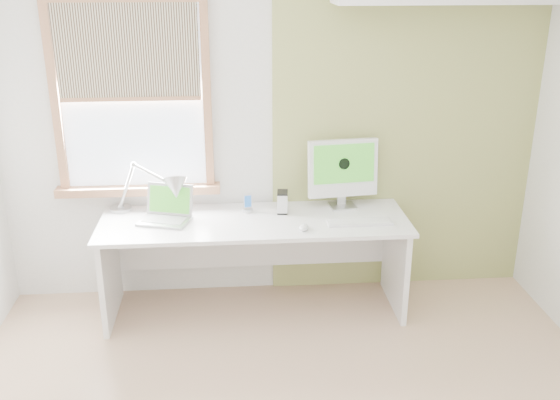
{
  "coord_description": "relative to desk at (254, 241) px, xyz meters",
  "views": [
    {
      "loc": [
        -0.31,
        -2.77,
        2.44
      ],
      "look_at": [
        0.0,
        1.05,
        1.0
      ],
      "focal_mm": 40.37,
      "sensor_mm": 36.0,
      "label": 1
    }
  ],
  "objects": [
    {
      "name": "keyboard",
      "position": [
        0.74,
        -0.19,
        0.2
      ],
      "size": [
        0.46,
        0.13,
        0.02
      ],
      "color": "white",
      "rests_on": "desk"
    },
    {
      "name": "room",
      "position": [
        0.16,
        -1.44,
        0.77
      ],
      "size": [
        4.04,
        3.54,
        2.64
      ],
      "color": "tan",
      "rests_on": "ground"
    },
    {
      "name": "desk_lamp",
      "position": [
        -0.63,
        0.06,
        0.4
      ],
      "size": [
        0.63,
        0.41,
        0.38
      ],
      "color": "#B4B6B9",
      "rests_on": "desk"
    },
    {
      "name": "external_drive",
      "position": [
        0.21,
        0.07,
        0.27
      ],
      "size": [
        0.09,
        0.13,
        0.16
      ],
      "color": "#B4B6B9",
      "rests_on": "desk"
    },
    {
      "name": "mouse",
      "position": [
        0.33,
        -0.26,
        0.21
      ],
      "size": [
        0.09,
        0.13,
        0.03
      ],
      "primitive_type": "ellipsoid",
      "rotation": [
        0.0,
        0.0,
        -0.27
      ],
      "color": "white",
      "rests_on": "desk"
    },
    {
      "name": "window",
      "position": [
        -0.84,
        0.27,
        1.01
      ],
      "size": [
        1.2,
        0.14,
        1.42
      ],
      "color": "#956242",
      "rests_on": "room"
    },
    {
      "name": "desk",
      "position": [
        0.0,
        0.0,
        0.0
      ],
      "size": [
        2.2,
        0.7,
        0.73
      ],
      "color": "white",
      "rests_on": "room"
    },
    {
      "name": "laptop",
      "position": [
        -0.62,
        -0.01,
        0.25
      ],
      "size": [
        0.41,
        0.36,
        0.24
      ],
      "color": "#B4B6B9",
      "rests_on": "desk"
    },
    {
      "name": "accent_wall",
      "position": [
        1.16,
        0.3,
        0.77
      ],
      "size": [
        2.0,
        0.02,
        2.6
      ],
      "primitive_type": "cube",
      "color": "#9B9E55",
      "rests_on": "room"
    },
    {
      "name": "phone_dock",
      "position": [
        -0.04,
        0.1,
        0.24
      ],
      "size": [
        0.09,
        0.09,
        0.14
      ],
      "color": "#B4B6B9",
      "rests_on": "desk"
    },
    {
      "name": "imac",
      "position": [
        0.67,
        0.16,
        0.48
      ],
      "size": [
        0.53,
        0.19,
        0.51
      ],
      "color": "#B4B6B9",
      "rests_on": "desk"
    }
  ]
}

